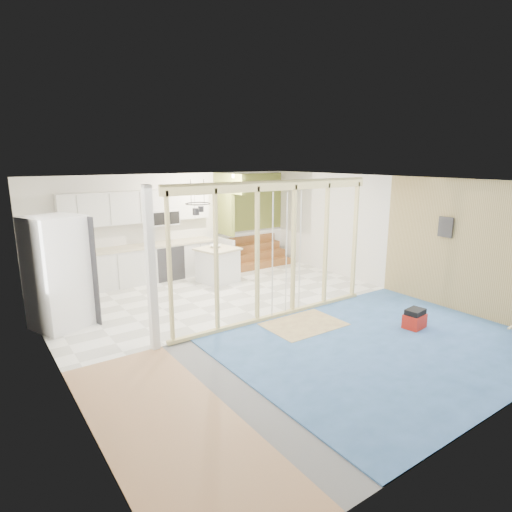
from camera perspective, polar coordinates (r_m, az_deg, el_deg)
room at (r=7.70m, az=0.90°, el=0.36°), size 7.01×8.01×2.61m
floor_overlays at (r=8.16m, az=1.03°, el=-8.37°), size 7.00×8.00×0.03m
stud_frame at (r=7.52m, az=-0.44°, el=2.20°), size 4.66×0.14×2.60m
base_cabinets at (r=10.17m, az=-17.87°, el=-1.98°), size 4.45×2.24×0.93m
upper_cabinets at (r=10.59m, az=-15.13°, el=6.23°), size 3.60×0.41×0.85m
green_partition at (r=11.86m, az=-1.40°, el=3.08°), size 2.25×1.51×2.60m
pot_rack at (r=9.02m, az=-7.76°, el=6.59°), size 0.52×0.52×0.72m
sheathing_panel at (r=9.03m, az=27.15°, el=0.79°), size 0.02×4.00×2.60m
electrical_panel at (r=9.22m, az=23.96°, el=3.55°), size 0.04×0.30×0.40m
ceiling_light at (r=10.79m, az=-2.40°, el=10.62°), size 0.32×0.32×0.08m
fridge at (r=8.28m, az=-24.84°, el=-2.04°), size 1.14×1.10×2.01m
island at (r=10.43m, az=-5.11°, el=-1.27°), size 1.04×1.04×0.85m
bowl at (r=10.41m, az=-5.44°, el=1.31°), size 0.36×0.36×0.07m
soap_bottle_a at (r=10.07m, az=-23.37°, el=1.00°), size 0.14×0.14×0.30m
soap_bottle_b at (r=10.54m, az=-14.11°, el=1.91°), size 0.09×0.09×0.20m
toolbox at (r=8.19m, az=20.40°, el=-7.92°), size 0.42×0.34×0.36m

